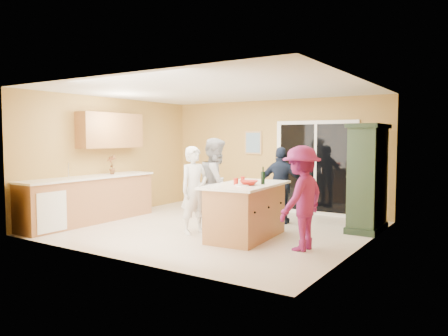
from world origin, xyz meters
The scene contains 22 objects.
floor centered at (0.00, 0.00, 0.00)m, with size 5.50×5.50×0.00m, color beige.
ceiling centered at (0.00, 0.00, 2.60)m, with size 5.50×5.00×0.10m, color silver.
wall_back centered at (0.00, 2.50, 1.30)m, with size 5.50×0.10×2.60m, color #D4B357.
wall_front centered at (0.00, -2.50, 1.30)m, with size 5.50×0.10×2.60m, color #D4B357.
wall_left centered at (-2.75, 0.00, 1.30)m, with size 0.10×5.00×2.60m, color #D4B357.
wall_right centered at (2.75, 0.00, 1.30)m, with size 0.10×5.00×2.60m, color #D4B357.
left_cabinet_run centered at (-2.45, -1.05, 0.46)m, with size 0.65×3.05×1.24m.
upper_cabinets centered at (-2.58, -0.20, 1.88)m, with size 0.35×1.60×0.75m, color #A2673F.
sliding_door centered at (1.05, 2.46, 1.05)m, with size 1.90×0.07×2.10m.
framed_picture centered at (-0.55, 2.48, 1.60)m, with size 0.46×0.04×0.56m.
kitchen_island centered at (0.90, -0.36, 0.44)m, with size 1.11×1.85×0.94m.
green_hutch centered at (2.49, 1.35, 0.96)m, with size 0.57×1.07×1.97m.
woman_white centered at (-0.05, -0.57, 0.78)m, with size 0.57×0.38×1.57m, color white.
woman_grey centered at (0.12, -0.11, 0.86)m, with size 0.83×0.65×1.71m, color #A0A0A2.
woman_navy centered at (0.85, 1.13, 0.77)m, with size 0.90×0.38×1.54m, color #182135.
woman_magenta centered at (2.01, -0.58, 0.80)m, with size 1.03×0.59×1.60m, color #7C1B5C.
serving_bowl centered at (1.03, -0.50, 0.97)m, with size 0.31×0.31×0.08m, color #B42014.
tulip_vase centered at (-2.45, -0.29, 1.15)m, with size 0.22×0.15×0.42m, color maroon.
tumbler_near centered at (0.83, -0.58, 0.99)m, with size 0.08×0.08×0.11m, color #B42014.
tumbler_far centered at (0.73, -0.18, 0.99)m, with size 0.07×0.07×0.10m, color #B42014.
wine_bottle centered at (1.18, -0.28, 1.05)m, with size 0.07×0.07×0.30m.
white_plate centered at (0.98, -0.64, 0.94)m, with size 0.23×0.23×0.02m, color white.
Camera 1 is at (4.62, -6.77, 1.72)m, focal length 35.00 mm.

